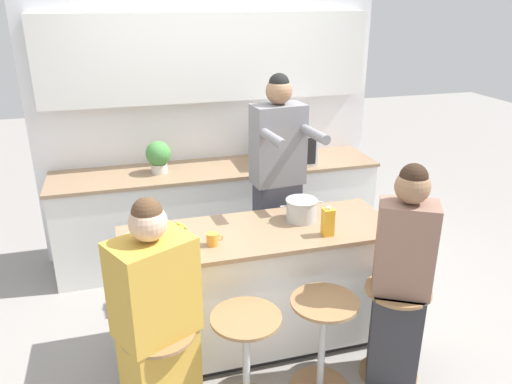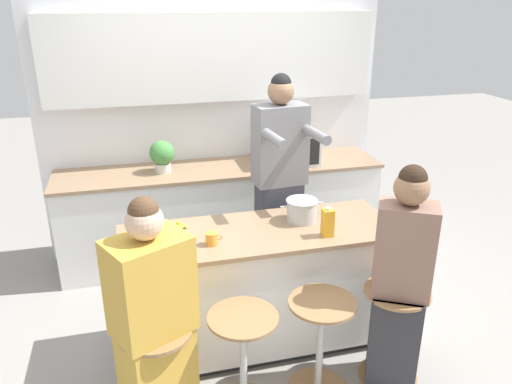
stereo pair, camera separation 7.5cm
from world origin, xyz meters
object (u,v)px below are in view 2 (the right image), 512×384
Objects in this scene: bar_stool_center_right at (320,340)px; microwave at (289,147)px; juice_carton at (328,223)px; bar_stool_center_left at (243,356)px; fruit_bowl at (143,240)px; person_seated_near at (399,288)px; coffee_cup_near at (171,251)px; person_cooking at (279,192)px; coffee_cup_far at (212,239)px; bar_stool_rightmost at (393,328)px; banana_bunch at (178,226)px; cooking_pot at (302,210)px; bar_stool_leftmost at (159,371)px; potted_plant at (162,155)px; person_wrapped_blanket at (154,326)px; kitchen_island at (258,287)px.

bar_stool_center_right is 2.01m from microwave.
bar_stool_center_right is 0.73m from juice_carton.
fruit_bowl is at bearing 131.08° from bar_stool_center_left.
person_seated_near is 12.16× the size of coffee_cup_near.
person_cooking is 9.18× the size of juice_carton.
coffee_cup_far is 0.22× the size of microwave.
coffee_cup_near is 1.95m from microwave.
bar_stool_center_left is 0.97m from juice_carton.
bar_stool_rightmost is 1.53m from banana_bunch.
cooking_pot is 1.29× the size of fruit_bowl.
bar_stool_rightmost is (0.49, -0.00, 0.00)m from bar_stool_center_right.
microwave is (1.36, 1.88, 0.66)m from bar_stool_leftmost.
potted_plant is (-0.83, 0.77, 0.13)m from person_cooking.
person_seated_near is at bearing -31.25° from banana_bunch.
person_wrapped_blanket is at bearing -96.49° from potted_plant.
bar_stool_rightmost is 0.46× the size of person_wrapped_blanket.
coffee_cup_near is 0.61× the size of juice_carton.
bar_stool_center_right is 0.57m from person_seated_near.
fruit_bowl is (-1.47, 0.57, 0.23)m from person_seated_near.
bar_stool_center_right is at bearing -113.78° from juice_carton.
microwave is 1.14m from potted_plant.
bar_stool_center_right is at bearing -29.14° from fruit_bowl.
coffee_cup_near is (-1.32, 0.34, 0.55)m from bar_stool_rightmost.
bar_stool_center_left is 2.15× the size of cooking_pot.
person_cooking is at bearing 21.03° from person_wrapped_blanket.
bar_stool_rightmost is 2.78× the size of fruit_bowl.
potted_plant is (-1.24, 1.91, 0.35)m from person_seated_near.
cooking_pot reaches higher than bar_stool_leftmost.
person_wrapped_blanket is at bearing -125.90° from microwave.
juice_carton reaches higher than bar_stool_center_right.
cooking_pot is (-0.40, 0.64, 0.58)m from bar_stool_rightmost.
coffee_cup_far is 0.53× the size of juice_carton.
bar_stool_rightmost is 1.47m from coffee_cup_near.
person_wrapped_blanket reaches higher than bar_stool_center_left.
cooking_pot is (0.57, 0.66, 0.58)m from bar_stool_center_left.
microwave is at bearing 44.69° from banana_bunch.
banana_bunch is 0.29× the size of microwave.
person_cooking reaches higher than potted_plant.
person_seated_near is 6.22× the size of fruit_bowl.
potted_plant is at bearing 80.36° from fruit_bowl.
person_seated_near is at bearing -38.76° from kitchen_island.
bar_stool_rightmost is 1.66m from fruit_bowl.
banana_bunch is 1.17m from potted_plant.
kitchen_island is 0.79m from person_cooking.
person_cooking reaches higher than coffee_cup_near.
banana_bunch is (0.08, 0.39, -0.02)m from coffee_cup_near.
person_seated_near reaches higher than coffee_cup_near.
person_cooking is at bearing 47.60° from bar_stool_leftmost.
microwave is (0.63, 1.30, 0.59)m from kitchen_island.
fruit_bowl is 0.42m from coffee_cup_far.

